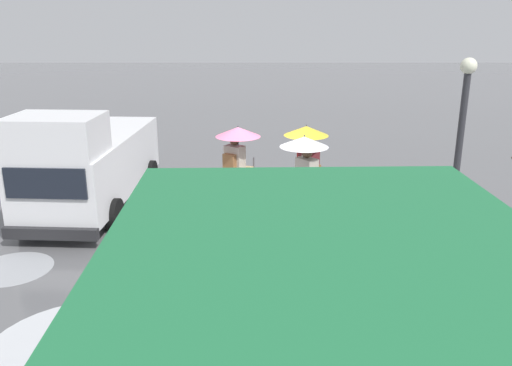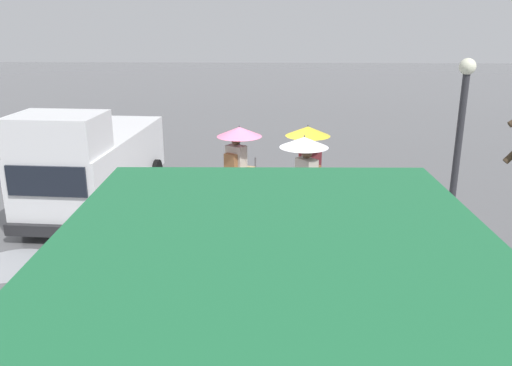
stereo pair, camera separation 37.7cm
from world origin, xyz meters
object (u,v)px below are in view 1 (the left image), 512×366
object	(u,v)px
street_lamp	(459,144)
pedestrian_white_side	(236,150)
pedestrian_pink_side	(306,162)
cargo_van_parked_right	(89,162)
pedestrian_black_side	(307,149)
shopping_cart_vendor	(270,197)
hand_dolly_boxes	(242,187)

from	to	relation	value
street_lamp	pedestrian_white_side	bearing A→B (deg)	-34.56
pedestrian_pink_side	street_lamp	world-z (taller)	street_lamp
cargo_van_parked_right	pedestrian_pink_side	size ratio (longest dim) A/B	2.54
pedestrian_black_side	cargo_van_parked_right	bearing A→B (deg)	-2.79
cargo_van_parked_right	shopping_cart_vendor	distance (m)	4.47
cargo_van_parked_right	hand_dolly_boxes	xyz separation A→B (m)	(-3.69, 0.34, -0.53)
pedestrian_white_side	hand_dolly_boxes	bearing A→B (deg)	-160.17
hand_dolly_boxes	pedestrian_white_side	size ratio (longest dim) A/B	0.61
cargo_van_parked_right	pedestrian_black_side	size ratio (longest dim) A/B	2.54
shopping_cart_vendor	hand_dolly_boxes	distance (m)	0.83
pedestrian_white_side	street_lamp	size ratio (longest dim) A/B	0.56
cargo_van_parked_right	pedestrian_white_side	size ratio (longest dim) A/B	2.54
pedestrian_white_side	street_lamp	xyz separation A→B (m)	(-4.06, 2.79, 0.80)
hand_dolly_boxes	pedestrian_pink_side	world-z (taller)	pedestrian_pink_side
pedestrian_pink_side	pedestrian_black_side	bearing A→B (deg)	-96.94
shopping_cart_vendor	hand_dolly_boxes	bearing A→B (deg)	-37.79
shopping_cart_vendor	street_lamp	xyz separation A→B (m)	(-3.28, 2.33, 1.80)
hand_dolly_boxes	pedestrian_black_side	distance (m)	1.79
hand_dolly_boxes	pedestrian_white_side	xyz separation A→B (m)	(0.13, 0.05, 0.92)
hand_dolly_boxes	shopping_cart_vendor	bearing A→B (deg)	142.21
cargo_van_parked_right	street_lamp	distance (m)	8.34
hand_dolly_boxes	pedestrian_black_side	size ratio (longest dim) A/B	0.61
pedestrian_black_side	street_lamp	world-z (taller)	street_lamp
hand_dolly_boxes	pedestrian_black_side	bearing A→B (deg)	-176.94
pedestrian_black_side	hand_dolly_boxes	bearing A→B (deg)	3.06
pedestrian_pink_side	street_lamp	size ratio (longest dim) A/B	0.56
pedestrian_black_side	street_lamp	distance (m)	3.87
hand_dolly_boxes	cargo_van_parked_right	bearing A→B (deg)	-5.20
cargo_van_parked_right	pedestrian_pink_side	xyz separation A→B (m)	(-5.08, 1.45, 0.39)
shopping_cart_vendor	street_lamp	distance (m)	4.41
cargo_van_parked_right	hand_dolly_boxes	bearing A→B (deg)	174.80
street_lamp	pedestrian_pink_side	bearing A→B (deg)	-34.20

